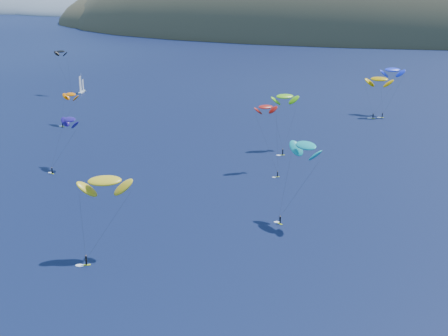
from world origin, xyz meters
TOP-DOWN VIEW (x-y plane):
  - island at (39.40, 562.36)m, footprint 730.00×300.00m
  - headland at (-445.26, 750.08)m, footprint 460.00×250.00m
  - sailboat at (-96.98, 204.29)m, footprint 7.66×6.58m
  - kitesurfer_1 at (-71.71, 146.28)m, footprint 8.45×8.59m
  - kitesurfer_2 at (-10.47, 44.22)m, footprint 11.79×11.84m
  - kitesurfer_3 at (12.78, 134.00)m, footprint 9.94×13.77m
  - kitesurfer_4 at (47.22, 191.53)m, footprint 10.65×8.80m
  - kitesurfer_5 at (27.34, 72.71)m, footprint 10.80×10.26m
  - kitesurfer_9 at (10.83, 110.02)m, footprint 9.65×11.25m
  - kitesurfer_10 at (-46.42, 97.62)m, footprint 8.76×12.81m
  - kitesurfer_11 at (42.28, 194.33)m, footprint 11.15×13.12m
  - kitesurfer_12 at (-104.89, 201.46)m, footprint 10.76×6.43m

SIDE VIEW (x-z plane):
  - island at x=39.40m, z-range -115.74..94.26m
  - headland at x=-445.26m, z-range -33.36..26.64m
  - sailboat at x=-96.98m, z-range -3.82..5.52m
  - kitesurfer_1 at x=-71.71m, z-range 4.70..18.45m
  - kitesurfer_11 at x=42.28m, z-range 5.64..23.00m
  - kitesurfer_10 at x=-46.42m, z-range 6.14..22.98m
  - kitesurfer_2 at x=-10.47m, z-range 6.56..25.72m
  - kitesurfer_3 at x=12.78m, z-range 7.42..27.39m
  - kitesurfer_5 at x=27.34m, z-range 7.84..29.16m
  - kitesurfer_4 at x=47.22m, z-range 8.00..29.51m
  - kitesurfer_9 at x=10.83m, z-range 8.43..29.23m
  - kitesurfer_12 at x=-104.89m, z-range 8.91..30.87m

